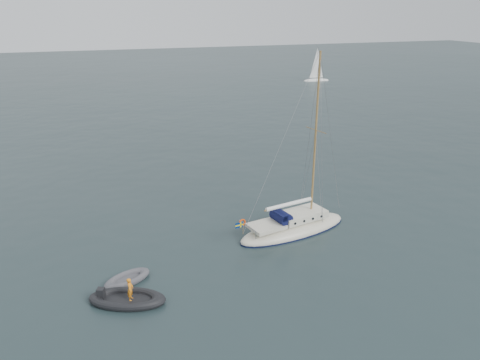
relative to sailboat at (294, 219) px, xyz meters
name	(u,v)px	position (x,y,z in m)	size (l,w,h in m)	color
ground	(282,236)	(-1.03, -0.39, -0.94)	(300.00, 300.00, 0.00)	black
sailboat	(294,219)	(0.00, 0.00, 0.00)	(8.76, 2.63, 12.47)	beige
dinghy	(127,279)	(-11.47, -2.62, -0.77)	(2.82, 1.27, 0.40)	#4E4D52
rib	(127,299)	(-11.71, -4.59, -0.71)	(4.06, 1.84, 1.47)	black
distant_yacht_b	(317,65)	(33.96, 60.59, 2.19)	(5.54, 2.96, 7.34)	white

